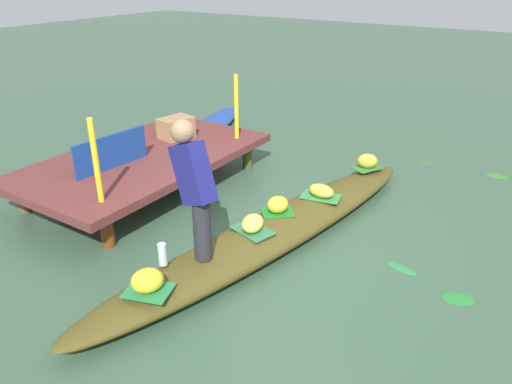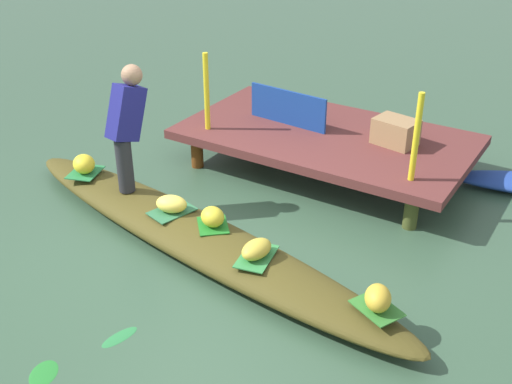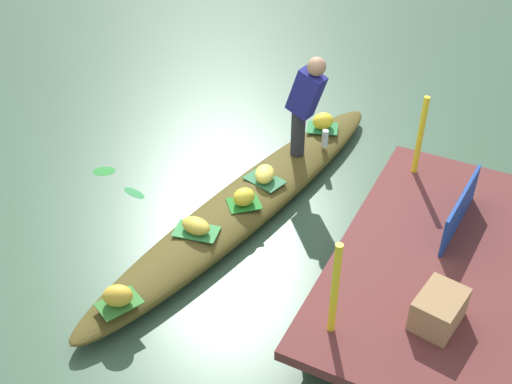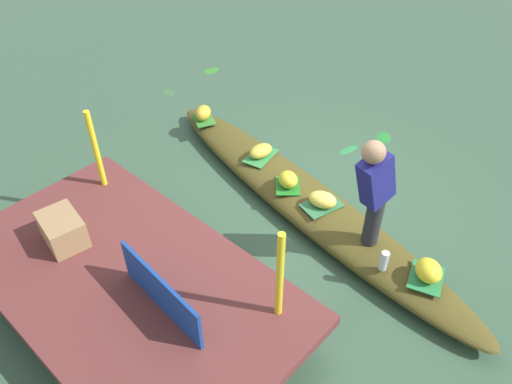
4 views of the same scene
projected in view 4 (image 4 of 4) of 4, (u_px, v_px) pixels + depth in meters
canal_water at (303, 208)px, 5.56m from camera, size 40.00×40.00×0.00m
dock_platform at (128, 281)px, 4.27m from camera, size 3.20×1.80×0.45m
vendor_boat at (303, 200)px, 5.47m from camera, size 4.86×1.52×0.26m
leaf_mat_0 at (288, 186)px, 5.45m from camera, size 0.42×0.42×0.01m
banana_bunch_0 at (288, 180)px, 5.39m from camera, size 0.30×0.29×0.18m
leaf_mat_1 at (261, 156)px, 5.87m from camera, size 0.34×0.47×0.01m
banana_bunch_1 at (261, 151)px, 5.83m from camera, size 0.23×0.33×0.15m
leaf_mat_2 at (426, 278)px, 4.45m from camera, size 0.39×0.44×0.01m
banana_bunch_2 at (429, 271)px, 4.39m from camera, size 0.34×0.33×0.20m
leaf_mat_3 at (322, 205)px, 5.20m from camera, size 0.37×0.47×0.01m
banana_bunch_3 at (323, 200)px, 5.15m from camera, size 0.34×0.29×0.16m
leaf_mat_4 at (204, 119)px, 6.50m from camera, size 0.44×0.38×0.01m
banana_bunch_4 at (203, 113)px, 6.44m from camera, size 0.29×0.32×0.19m
vendor_person at (375, 188)px, 4.33m from camera, size 0.25×0.45×1.24m
water_bottle at (384, 261)px, 4.48m from camera, size 0.08×0.08×0.21m
market_banner at (161, 293)px, 3.84m from camera, size 1.00×0.11×0.40m
railing_post_west at (280, 276)px, 3.67m from camera, size 0.06×0.06×0.88m
railing_post_east at (96, 150)px, 4.90m from camera, size 0.06×0.06×0.88m
produce_crate at (63, 230)px, 4.46m from camera, size 0.49×0.39×0.28m
drifting_plant_0 at (212, 70)px, 8.14m from camera, size 0.19×0.28×0.01m
drifting_plant_1 at (384, 137)px, 6.64m from camera, size 0.30×0.33×0.01m
drifting_plant_2 at (348, 150)px, 6.42m from camera, size 0.18×0.33×0.01m
drifting_plant_3 at (168, 92)px, 7.58m from camera, size 0.30×0.21×0.01m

